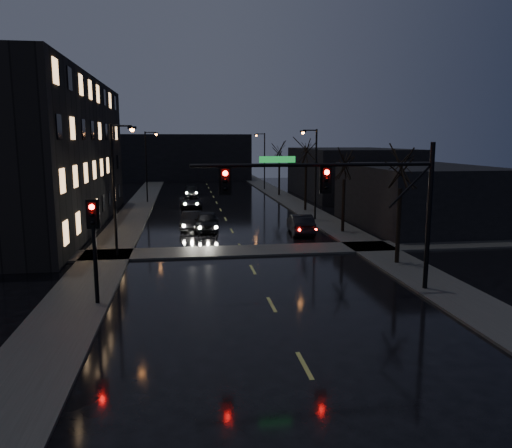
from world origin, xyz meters
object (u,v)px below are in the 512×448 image
object	(u,v)px
oncoming_car_b	(191,221)
lead_car	(301,224)
oncoming_car_a	(207,221)
oncoming_car_c	(191,201)
oncoming_car_d	(191,191)

from	to	relation	value
oncoming_car_b	lead_car	world-z (taller)	lead_car
oncoming_car_a	oncoming_car_c	bearing A→B (deg)	100.05
oncoming_car_a	oncoming_car_c	xyz separation A→B (m)	(-1.02, 14.06, -0.10)
oncoming_car_c	lead_car	bearing A→B (deg)	-66.02
oncoming_car_a	lead_car	bearing A→B (deg)	-11.91
oncoming_car_c	oncoming_car_d	bearing A→B (deg)	86.39
oncoming_car_b	lead_car	xyz separation A→B (m)	(8.23, -3.24, 0.06)
oncoming_car_d	lead_car	size ratio (longest dim) A/B	0.97
oncoming_car_a	oncoming_car_d	xyz separation A→B (m)	(-0.78, 24.85, -0.12)
oncoming_car_c	lead_car	distance (m)	18.21
oncoming_car_b	oncoming_car_d	size ratio (longest dim) A/B	0.95
oncoming_car_b	oncoming_car_d	bearing A→B (deg)	95.23
oncoming_car_a	oncoming_car_b	xyz separation A→B (m)	(-1.18, 0.97, -0.07)
oncoming_car_b	oncoming_car_c	xyz separation A→B (m)	(0.16, 13.09, -0.03)
oncoming_car_c	oncoming_car_a	bearing A→B (deg)	-88.18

